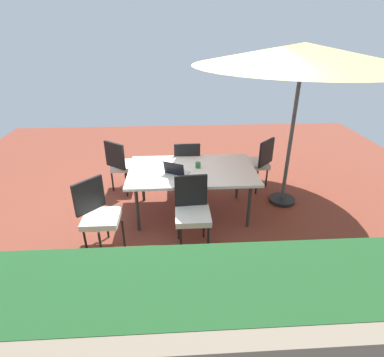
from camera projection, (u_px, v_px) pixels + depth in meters
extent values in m
cube|color=brown|center=(192.00, 213.00, 5.01)|extent=(10.00, 10.00, 0.02)
cube|color=#1E4C23|center=(212.00, 333.00, 2.39)|extent=(6.30, 0.80, 1.12)
cube|color=silver|center=(192.00, 171.00, 4.67)|extent=(1.93, 1.18, 0.04)
cylinder|color=#333333|center=(238.00, 179.00, 5.28)|extent=(0.05, 0.05, 0.73)
cylinder|color=#333333|center=(143.00, 182.00, 5.19)|extent=(0.05, 0.05, 0.73)
cylinder|color=#333333|center=(249.00, 205.00, 4.49)|extent=(0.05, 0.05, 0.73)
cylinder|color=#333333|center=(137.00, 209.00, 4.41)|extent=(0.05, 0.05, 0.73)
cylinder|color=#4C4C4C|center=(292.00, 133.00, 4.78)|extent=(0.06, 0.06, 2.48)
cone|color=#DBB766|center=(303.00, 54.00, 4.27)|extent=(3.15, 3.15, 0.30)
cylinder|color=black|center=(282.00, 200.00, 5.31)|extent=(0.44, 0.44, 0.06)
cube|color=silver|center=(255.00, 163.00, 5.58)|extent=(0.46, 0.46, 0.08)
cube|color=black|center=(266.00, 153.00, 5.34)|extent=(0.34, 0.34, 0.45)
cylinder|color=black|center=(250.00, 171.00, 5.93)|extent=(0.03, 0.03, 0.45)
cylinder|color=black|center=(240.00, 177.00, 5.69)|extent=(0.03, 0.03, 0.45)
cylinder|color=black|center=(267.00, 176.00, 5.71)|extent=(0.03, 0.03, 0.45)
cylinder|color=black|center=(257.00, 183.00, 5.47)|extent=(0.03, 0.03, 0.45)
cube|color=silver|center=(193.00, 216.00, 4.02)|extent=(0.46, 0.46, 0.08)
cube|color=black|center=(191.00, 191.00, 4.09)|extent=(0.44, 0.07, 0.45)
cylinder|color=black|center=(181.00, 242.00, 3.95)|extent=(0.03, 0.03, 0.45)
cylinder|color=black|center=(208.00, 240.00, 3.99)|extent=(0.03, 0.03, 0.45)
cylinder|color=black|center=(178.00, 226.00, 4.27)|extent=(0.03, 0.03, 0.45)
cylinder|color=black|center=(204.00, 224.00, 4.31)|extent=(0.03, 0.03, 0.45)
cube|color=silver|center=(187.00, 166.00, 5.48)|extent=(0.46, 0.46, 0.08)
cube|color=black|center=(187.00, 157.00, 5.17)|extent=(0.44, 0.04, 0.45)
cylinder|color=black|center=(196.00, 175.00, 5.76)|extent=(0.03, 0.03, 0.45)
cylinder|color=black|center=(177.00, 175.00, 5.74)|extent=(0.03, 0.03, 0.45)
cylinder|color=black|center=(197.00, 183.00, 5.44)|extent=(0.03, 0.03, 0.45)
cylinder|color=black|center=(177.00, 184.00, 5.42)|extent=(0.03, 0.03, 0.45)
cube|color=silver|center=(125.00, 165.00, 5.50)|extent=(0.46, 0.46, 0.08)
cube|color=black|center=(115.00, 155.00, 5.22)|extent=(0.37, 0.30, 0.45)
cylinder|color=black|center=(141.00, 178.00, 5.65)|extent=(0.03, 0.03, 0.45)
cylinder|color=black|center=(127.00, 173.00, 5.84)|extent=(0.03, 0.03, 0.45)
cylinder|color=black|center=(126.00, 185.00, 5.39)|extent=(0.03, 0.03, 0.45)
cylinder|color=black|center=(112.00, 180.00, 5.57)|extent=(0.03, 0.03, 0.45)
cube|color=silver|center=(101.00, 218.00, 3.96)|extent=(0.46, 0.46, 0.08)
cube|color=black|center=(89.00, 196.00, 3.96)|extent=(0.32, 0.35, 0.45)
cylinder|color=black|center=(101.00, 247.00, 3.85)|extent=(0.03, 0.03, 0.45)
cylinder|color=black|center=(123.00, 234.00, 4.10)|extent=(0.03, 0.03, 0.45)
cylinder|color=black|center=(84.00, 236.00, 4.05)|extent=(0.03, 0.03, 0.45)
cylinder|color=black|center=(107.00, 224.00, 4.30)|extent=(0.03, 0.03, 0.45)
cube|color=#B7B7BC|center=(177.00, 173.00, 4.54)|extent=(0.39, 0.34, 0.02)
cube|color=black|center=(174.00, 169.00, 4.40)|extent=(0.31, 0.19, 0.20)
cylinder|color=#286B33|center=(198.00, 165.00, 4.71)|extent=(0.08, 0.08, 0.09)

